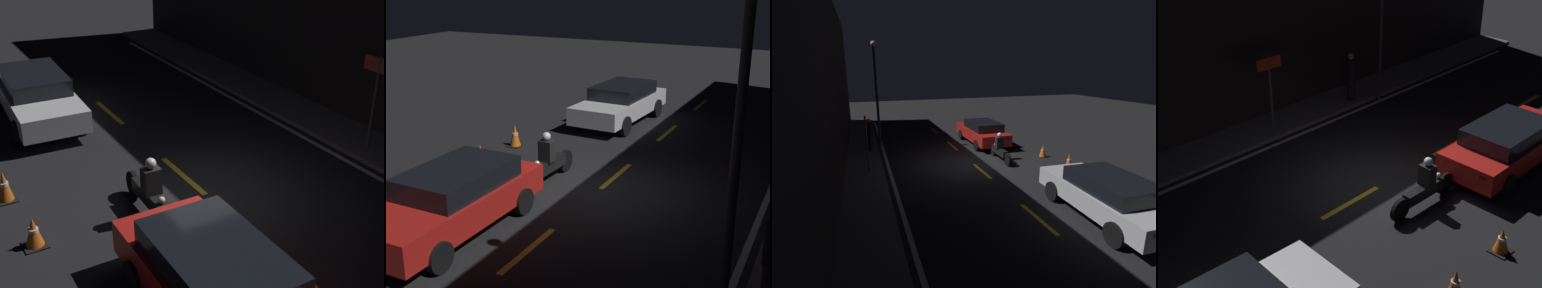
{
  "view_description": "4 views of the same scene",
  "coord_description": "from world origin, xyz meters",
  "views": [
    {
      "loc": [
        8.57,
        -5.33,
        6.07
      ],
      "look_at": [
        -0.82,
        0.13,
        0.86
      ],
      "focal_mm": 50.0,
      "sensor_mm": 36.0,
      "label": 1
    },
    {
      "loc": [
        11.44,
        5.07,
        5.23
      ],
      "look_at": [
        0.16,
        -0.57,
        1.15
      ],
      "focal_mm": 50.0,
      "sensor_mm": 36.0,
      "label": 2
    },
    {
      "loc": [
        -12.53,
        4.82,
        4.5
      ],
      "look_at": [
        -0.19,
        0.56,
        1.08
      ],
      "focal_mm": 28.0,
      "sensor_mm": 36.0,
      "label": 3
    },
    {
      "loc": [
        -9.09,
        -7.96,
        7.67
      ],
      "look_at": [
        -0.43,
        0.58,
        1.26
      ],
      "focal_mm": 50.0,
      "sensor_mm": 36.0,
      "label": 4
    }
  ],
  "objects": [
    {
      "name": "ground_plane",
      "position": [
        0.0,
        0.0,
        0.0
      ],
      "size": [
        56.0,
        56.0,
        0.0
      ],
      "primitive_type": "plane",
      "color": "black"
    },
    {
      "name": "lane_dash_a",
      "position": [
        -10.0,
        0.0,
        0.0
      ],
      "size": [
        2.0,
        0.14,
        0.01
      ],
      "color": "gold",
      "rests_on": "ground"
    },
    {
      "name": "lane_dash_b",
      "position": [
        -5.5,
        0.0,
        0.0
      ],
      "size": [
        2.0,
        0.14,
        0.01
      ],
      "color": "gold",
      "rests_on": "ground"
    },
    {
      "name": "lane_dash_c",
      "position": [
        -1.0,
        0.0,
        0.0
      ],
      "size": [
        2.0,
        0.14,
        0.01
      ],
      "color": "gold",
      "rests_on": "ground"
    },
    {
      "name": "lane_dash_d",
      "position": [
        3.5,
        0.0,
        0.0
      ],
      "size": [
        2.0,
        0.14,
        0.01
      ],
      "color": "gold",
      "rests_on": "ground"
    },
    {
      "name": "lane_solid_kerb",
      "position": [
        0.0,
        3.85,
        0.0
      ],
      "size": [
        25.2,
        0.14,
        0.01
      ],
      "color": "silver",
      "rests_on": "ground"
    },
    {
      "name": "sedan_white",
      "position": [
        -6.06,
        -1.95,
        0.76
      ],
      "size": [
        4.67,
        2.09,
        1.38
      ],
      "rotation": [
        0.0,
        0.0,
        -0.05
      ],
      "color": "silver",
      "rests_on": "ground"
    },
    {
      "name": "taxi_red",
      "position": [
        3.44,
        -1.83,
        0.74
      ],
      "size": [
        4.51,
        1.9,
        1.37
      ],
      "rotation": [
        0.0,
        0.0,
        -0.01
      ],
      "color": "red",
      "rests_on": "ground"
    },
    {
      "name": "motorcycle",
      "position": [
        0.16,
        -1.41,
        0.55
      ],
      "size": [
        2.34,
        0.37,
        1.37
      ],
      "rotation": [
        0.0,
        0.0,
        -0.03
      ],
      "color": "black",
      "rests_on": "ground"
    },
    {
      "name": "traffic_cone_near",
      "position": [
        -1.96,
        -3.83,
        0.34
      ],
      "size": [
        0.44,
        0.44,
        0.7
      ],
      "color": "black",
      "rests_on": "ground"
    },
    {
      "name": "traffic_cone_mid",
      "position": [
        -0.03,
        -3.73,
        0.3
      ],
      "size": [
        0.45,
        0.45,
        0.61
      ],
      "color": "black",
      "rests_on": "ground"
    },
    {
      "name": "street_lamp",
      "position": [
        4.48,
        3.95,
        3.24
      ],
      "size": [
        0.28,
        0.28,
        5.76
      ],
      "color": "#333338",
      "rests_on": "ground"
    }
  ]
}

